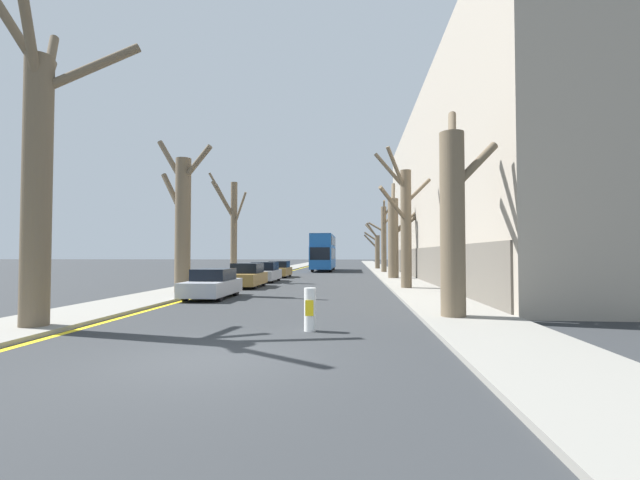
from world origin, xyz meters
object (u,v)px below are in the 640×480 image
Objects in this scene: traffic_bollard at (310,309)px; street_tree_right_1 at (405,222)px; parked_car_0 at (212,284)px; parked_car_3 at (279,270)px; parked_car_1 at (247,276)px; street_tree_left_1 at (182,220)px; street_tree_right_3 at (384,237)px; street_tree_right_0 at (453,216)px; street_tree_right_2 at (394,236)px; street_tree_left_0 at (39,164)px; double_decker_bus at (324,251)px; street_tree_right_4 at (376,249)px; parked_car_2 at (265,272)px; street_tree_left_2 at (233,227)px.

street_tree_right_1 is at bearing 73.06° from traffic_bollard.
parked_car_3 reaches higher than parked_car_0.
parked_car_1 is at bearing -90.00° from parked_car_3.
street_tree_left_1 reaches higher than street_tree_right_3.
street_tree_left_1 is 13.93m from street_tree_right_0.
parked_car_3 is at bearing 167.75° from street_tree_right_2.
street_tree_left_0 is 1.20× the size of street_tree_right_2.
street_tree_left_0 is 41.15m from double_decker_bus.
street_tree_right_4 is 1.59× the size of parked_car_3.
parked_car_2 is (-2.90, -20.59, -1.77)m from double_decker_bus.
street_tree_left_1 is at bearing -115.11° from street_tree_right_3.
double_decker_bus is (-6.90, 5.29, -1.47)m from street_tree_right_3.
street_tree_right_1 reaches higher than parked_car_3.
parked_car_3 is (-9.54, -20.26, -2.08)m from street_tree_right_4.
street_tree_left_2 is 1.85× the size of parked_car_2.
street_tree_right_4 is at bearing 40.74° from double_decker_bus.
street_tree_left_1 reaches higher than street_tree_right_4.
street_tree_right_2 is 24.31m from traffic_bollard.
parked_car_2 is (-9.54, -26.31, -2.07)m from street_tree_right_4.
double_decker_bus is 2.67× the size of parked_car_2.
street_tree_left_1 reaches higher than street_tree_left_2.
street_tree_right_1 is at bearing -90.05° from street_tree_right_4.
street_tree_right_1 is (11.53, 13.87, -0.65)m from street_tree_left_0.
parked_car_2 is at bearing 84.29° from street_tree_left_0.
street_tree_left_2 is 0.98× the size of street_tree_right_1.
street_tree_left_2 is 13.05m from street_tree_right_1.
street_tree_right_3 is 35.54m from traffic_bollard.
traffic_bollard is at bearing -68.18° from street_tree_left_2.
street_tree_right_2 is 22.42m from street_tree_right_4.
street_tree_right_0 is at bearing -54.56° from street_tree_left_2.
street_tree_right_4 is 46.35m from traffic_bollard.
parked_car_0 is at bearing 149.20° from street_tree_right_0.
street_tree_left_0 is at bearing -166.91° from street_tree_right_0.
traffic_bollard is (5.41, -8.11, -0.07)m from parked_car_0.
parked_car_1 is at bearing 128.59° from street_tree_right_0.
street_tree_right_1 reaches higher than parked_car_1.
street_tree_right_3 is 1.79× the size of parked_car_2.
street_tree_left_0 is 1.35× the size of street_tree_right_0.
double_decker_bus is at bearing -139.26° from street_tree_right_4.
parked_car_2 is at bearing -122.65° from street_tree_right_3.
street_tree_right_0 is at bearing -31.85° from street_tree_left_1.
traffic_bollard is (5.41, -25.85, -0.10)m from parked_car_3.
double_decker_bus is 26.13m from parked_car_1.
double_decker_bus is (-6.61, 26.93, -1.43)m from street_tree_right_1.
street_tree_right_3 is 11.08m from street_tree_right_4.
street_tree_right_1 is at bearing -90.78° from street_tree_right_3.
parked_car_2 is (0.00, 11.70, 0.04)m from parked_car_0.
street_tree_right_1 is (11.63, 3.80, 0.09)m from street_tree_left_1.
street_tree_right_2 is at bearing 49.54° from street_tree_left_1.
parked_car_0 is (-9.54, -38.01, -2.11)m from street_tree_right_4.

